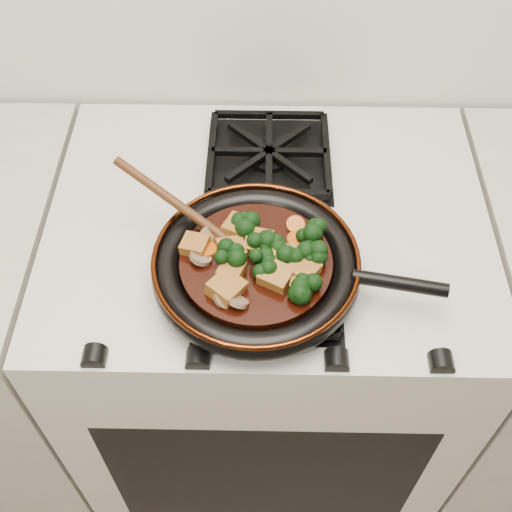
{
  "coord_description": "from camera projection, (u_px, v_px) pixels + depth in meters",
  "views": [
    {
      "loc": [
        -0.01,
        0.96,
        1.72
      ],
      "look_at": [
        -0.02,
        1.55,
        0.97
      ],
      "focal_mm": 45.0,
      "sensor_mm": 36.0,
      "label": 1
    }
  ],
  "objects": [
    {
      "name": "mushroom_slice_0",
      "position": [
        237.0,
        301.0,
        0.91
      ],
      "size": [
        0.04,
        0.04,
        0.03
      ],
      "primitive_type": "cylinder",
      "rotation": [
        0.67,
        0.0,
        2.56
      ],
      "color": "brown",
      "rests_on": "braising_sauce"
    },
    {
      "name": "broccoli_floret_8",
      "position": [
        287.0,
        259.0,
        0.96
      ],
      "size": [
        0.09,
        0.09,
        0.07
      ],
      "primitive_type": null,
      "rotation": [
        -0.07,
        -0.23,
        2.39
      ],
      "color": "black",
      "rests_on": "braising_sauce"
    },
    {
      "name": "tofu_cube_7",
      "position": [
        231.0,
        271.0,
        0.95
      ],
      "size": [
        0.05,
        0.05,
        0.02
      ],
      "primitive_type": "cube",
      "rotation": [
        0.0,
        0.0,
        1.16
      ],
      "color": "brown",
      "rests_on": "braising_sauce"
    },
    {
      "name": "burner_grate_back",
      "position": [
        269.0,
        155.0,
        1.18
      ],
      "size": [
        0.23,
        0.23,
        0.03
      ],
      "primitive_type": null,
      "color": "black",
      "rests_on": "stove"
    },
    {
      "name": "broccoli_floret_4",
      "position": [
        247.0,
        229.0,
        0.99
      ],
      "size": [
        0.07,
        0.07,
        0.06
      ],
      "primitive_type": null,
      "rotation": [
        -0.07,
        0.23,
        1.66
      ],
      "color": "black",
      "rests_on": "braising_sauce"
    },
    {
      "name": "carrot_coin_3",
      "position": [
        207.0,
        250.0,
        0.97
      ],
      "size": [
        0.03,
        0.03,
        0.01
      ],
      "primitive_type": "cylinder",
      "rotation": [
        -0.09,
        0.07,
        0.0
      ],
      "color": "#B54605",
      "rests_on": "braising_sauce"
    },
    {
      "name": "broccoli_floret_0",
      "position": [
        274.0,
        249.0,
        0.97
      ],
      "size": [
        0.09,
        0.09,
        0.07
      ],
      "primitive_type": null,
      "rotation": [
        -0.06,
        -0.24,
        2.46
      ],
      "color": "black",
      "rests_on": "braising_sauce"
    },
    {
      "name": "mushroom_slice_3",
      "position": [
        210.0,
        236.0,
        0.99
      ],
      "size": [
        0.04,
        0.03,
        0.03
      ],
      "primitive_type": "cylinder",
      "rotation": [
        0.78,
        0.0,
        0.14
      ],
      "color": "brown",
      "rests_on": "braising_sauce"
    },
    {
      "name": "carrot_coin_0",
      "position": [
        295.0,
        225.0,
        1.01
      ],
      "size": [
        0.03,
        0.03,
        0.02
      ],
      "primitive_type": "cylinder",
      "rotation": [
        0.3,
        0.06,
        0.0
      ],
      "color": "#B54605",
      "rests_on": "braising_sauce"
    },
    {
      "name": "tofu_cube_5",
      "position": [
        195.0,
        246.0,
        0.98
      ],
      "size": [
        0.05,
        0.05,
        0.02
      ],
      "primitive_type": "cube",
      "rotation": [
        0.01,
        0.08,
        2.87
      ],
      "color": "brown",
      "rests_on": "braising_sauce"
    },
    {
      "name": "broccoli_floret_6",
      "position": [
        264.0,
        267.0,
        0.94
      ],
      "size": [
        0.07,
        0.06,
        0.07
      ],
      "primitive_type": null,
      "rotation": [
        -0.02,
        -0.2,
        3.09
      ],
      "color": "black",
      "rests_on": "braising_sauce"
    },
    {
      "name": "carrot_coin_4",
      "position": [
        296.0,
        239.0,
        0.99
      ],
      "size": [
        0.03,
        0.03,
        0.01
      ],
      "primitive_type": "cylinder",
      "rotation": [
        0.1,
        -0.12,
        0.0
      ],
      "color": "#B54605",
      "rests_on": "braising_sauce"
    },
    {
      "name": "tofu_cube_6",
      "position": [
        303.0,
        281.0,
        0.94
      ],
      "size": [
        0.04,
        0.04,
        0.03
      ],
      "primitive_type": "cube",
      "rotation": [
        -0.09,
        0.1,
        2.95
      ],
      "color": "brown",
      "rests_on": "braising_sauce"
    },
    {
      "name": "tofu_cube_2",
      "position": [
        232.0,
        250.0,
        0.97
      ],
      "size": [
        0.05,
        0.05,
        0.02
      ],
      "primitive_type": "cube",
      "rotation": [
        0.02,
        0.05,
        1.82
      ],
      "color": "brown",
      "rests_on": "braising_sauce"
    },
    {
      "name": "carrot_coin_1",
      "position": [
        237.0,
        219.0,
        1.01
      ],
      "size": [
        0.03,
        0.03,
        0.02
      ],
      "primitive_type": "cylinder",
      "rotation": [
        -0.34,
        -0.05,
        0.0
      ],
      "color": "#B54605",
      "rests_on": "braising_sauce"
    },
    {
      "name": "braising_sauce",
      "position": [
        256.0,
        265.0,
        0.98
      ],
      "size": [
        0.23,
        0.23,
        0.02
      ],
      "primitive_type": "cylinder",
      "color": "black",
      "rests_on": "skillet"
    },
    {
      "name": "tofu_cube_9",
      "position": [
        286.0,
        258.0,
        0.96
      ],
      "size": [
        0.05,
        0.04,
        0.03
      ],
      "primitive_type": "cube",
      "rotation": [
        0.09,
        0.07,
        0.1
      ],
      "color": "brown",
      "rests_on": "braising_sauce"
    },
    {
      "name": "broccoli_floret_7",
      "position": [
        310.0,
        237.0,
        0.98
      ],
      "size": [
        0.09,
        0.09,
        0.06
      ],
      "primitive_type": null,
      "rotation": [
        -0.11,
        0.04,
        0.86
      ],
      "color": "black",
      "rests_on": "braising_sauce"
    },
    {
      "name": "broccoli_floret_2",
      "position": [
        305.0,
        291.0,
        0.92
      ],
      "size": [
        0.07,
        0.07,
        0.05
      ],
      "primitive_type": null,
      "rotation": [
        -0.0,
        0.01,
        1.29
      ],
      "color": "black",
      "rests_on": "braising_sauce"
    },
    {
      "name": "skillet",
      "position": [
        257.0,
        267.0,
        0.98
      ],
      "size": [
        0.44,
        0.32,
        0.05
      ],
      "rotation": [
        0.0,
        0.0,
        -0.18
      ],
      "color": "black",
      "rests_on": "burner_grate_front"
    },
    {
      "name": "carrot_coin_2",
      "position": [
        221.0,
        290.0,
        0.93
      ],
      "size": [
        0.03,
        0.03,
        0.01
      ],
      "primitive_type": "cylinder",
      "rotation": [
        -0.21,
        -0.01,
        0.0
      ],
      "color": "#B54605",
      "rests_on": "braising_sauce"
    },
    {
      "name": "broccoli_floret_1",
      "position": [
        260.0,
        247.0,
        0.97
      ],
      "size": [
        0.08,
        0.09,
        0.07
      ],
      "primitive_type": null,
      "rotation": [
        -0.18,
        -0.15,
        1.98
      ],
      "color": "black",
      "rests_on": "braising_sauce"
    },
    {
      "name": "mushroom_slice_2",
      "position": [
        201.0,
        257.0,
        0.96
      ],
      "size": [
        0.05,
        0.05,
        0.02
      ],
      "primitive_type": "cylinder",
      "rotation": [
        0.45,
        0.0,
        2.22
      ],
      "color": "brown",
      "rests_on": "braising_sauce"
    },
    {
      "name": "tofu_cube_1",
      "position": [
        226.0,
        288.0,
        0.93
      ],
      "size": [
        0.06,
        0.06,
        0.03
      ],
      "primitive_type": "cube",
      "rotation": [
        0.1,
        -0.08,
        2.48
      ],
      "color": "brown",
      "rests_on": "braising_sauce"
    },
    {
      "name": "mushroom_slice_1",
      "position": [
        225.0,
        296.0,
        0.92
      ],
      "size": [
        0.05,
        0.05,
        0.03
      ],
      "primitive_type": "cylinder",
      "rotation": [
        0.69,
        0.0,
        0.91
      ],
      "color": "brown",
      "rests_on": "braising_sauce"
    },
    {
      "name": "broccoli_floret_3",
      "position": [
        231.0,
        257.0,
        0.96
      ],
      "size": [
        0.08,
        0.09,
        0.07
      ],
      "primitive_type": null,
      "rotation": [
        -0.14,
        -0.16,
        2.18
      ],
      "color": "black",
      "rests_on": "braising_sauce"
    },
    {
      "name": "tofu_cube_4",
      "position": [
        239.0,
        228.0,
        1.0
      ],
      "size": [
        0.06,
        0.06,
        0.03
      ],
      "primitive_type": "cube",
      "rotation": [
        0.09,
        -0.01,
        2.73
      ],
      "color": "brown",
      "rests_on": "braising_sauce"
    },
    {
      "name": "stove",
      "position": [
        265.0,
        350.0,
        1.45
      ],
      "size": [
        0.76,
        0.6,
        0.9
      ],
      "primitive_type": "cube",
      "color": "beige",
      "rests_on": "ground"
    },
    {
      "name": "broccoli_floret_5",
      "position": [
        310.0,
        255.0,
        0.96
      ],
      "size": [
        0.07,
        0.07,
        0.07
      ],
      "primitive_type": null,
      "rotation": [
        -0.11,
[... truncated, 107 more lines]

